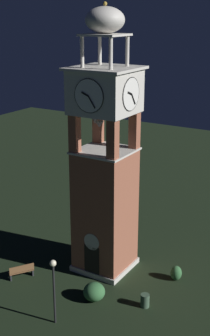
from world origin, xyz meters
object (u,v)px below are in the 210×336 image
(lamp_post, at_px, (54,280))
(trash_bin, at_px, (145,301))
(park_bench, at_px, (21,271))
(clock_tower, at_px, (105,170))

(lamp_post, distance_m, trash_bin, 5.73)
(lamp_post, bearing_deg, park_bench, 151.49)
(clock_tower, bearing_deg, trash_bin, -31.32)
(clock_tower, xyz_separation_m, lamp_post, (0.75, -6.49, -4.13))
(trash_bin, bearing_deg, park_bench, -170.43)
(clock_tower, height_order, park_bench, clock_tower)
(clock_tower, height_order, lamp_post, clock_tower)
(park_bench, relative_size, trash_bin, 1.97)
(trash_bin, bearing_deg, clock_tower, 148.68)
(clock_tower, bearing_deg, lamp_post, -83.38)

